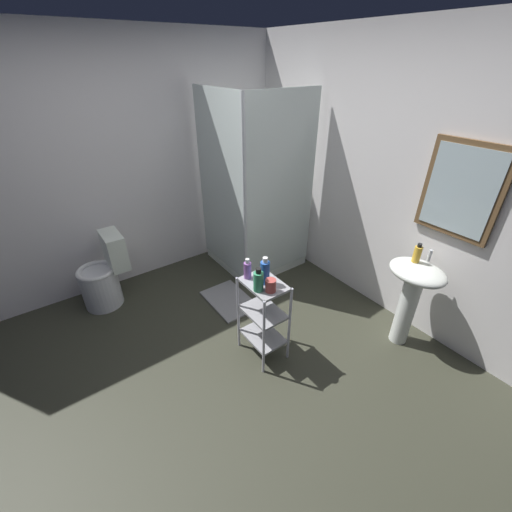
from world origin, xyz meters
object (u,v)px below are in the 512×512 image
(toilet, at_px, (104,277))
(hand_soap_bottle, at_px, (417,254))
(shampoo_bottle_blue, at_px, (265,272))
(bath_mat, at_px, (229,300))
(body_wash_bottle_green, at_px, (258,281))
(rinse_cup, at_px, (271,285))
(shower_stall, at_px, (254,231))
(storage_cart, at_px, (263,313))
(conditioner_bottle_purple, at_px, (248,270))
(pedestal_sink, at_px, (413,289))

(toilet, bearing_deg, hand_soap_bottle, 44.45)
(shampoo_bottle_blue, relative_size, bath_mat, 0.38)
(body_wash_bottle_green, bearing_deg, hand_soap_bottle, 67.02)
(hand_soap_bottle, bearing_deg, rinse_cup, -111.63)
(shower_stall, bearing_deg, storage_cart, -32.23)
(toilet, bearing_deg, shampoo_bottle_blue, 31.24)
(body_wash_bottle_green, bearing_deg, conditioner_bottle_purple, 171.46)
(hand_soap_bottle, relative_size, shampoo_bottle_blue, 0.73)
(storage_cart, distance_m, shampoo_bottle_blue, 0.40)
(storage_cart, bearing_deg, bath_mat, 170.47)
(pedestal_sink, xyz_separation_m, rinse_cup, (-0.50, -1.11, 0.21))
(pedestal_sink, height_order, storage_cart, pedestal_sink)
(shower_stall, xyz_separation_m, bath_mat, (0.44, -0.63, -0.45))
(toilet, relative_size, rinse_cup, 7.59)
(pedestal_sink, xyz_separation_m, toilet, (-2.11, -1.99, -0.26))
(toilet, relative_size, shampoo_bottle_blue, 3.34)
(shower_stall, height_order, bath_mat, shower_stall)
(shower_stall, xyz_separation_m, storage_cart, (1.21, -0.76, -0.03))
(shower_stall, distance_m, body_wash_bottle_green, 1.55)
(conditioner_bottle_purple, height_order, bath_mat, conditioner_bottle_purple)
(hand_soap_bottle, distance_m, body_wash_bottle_green, 1.31)
(body_wash_bottle_green, height_order, rinse_cup, body_wash_bottle_green)
(conditioner_bottle_purple, distance_m, shampoo_bottle_blue, 0.15)
(rinse_cup, bearing_deg, conditioner_bottle_purple, -170.50)
(conditioner_bottle_purple, xyz_separation_m, rinse_cup, (0.24, 0.04, -0.02))
(toilet, xyz_separation_m, rinse_cup, (1.61, 0.88, 0.48))
(conditioner_bottle_purple, relative_size, rinse_cup, 1.72)
(body_wash_bottle_green, distance_m, bath_mat, 1.17)
(storage_cart, relative_size, body_wash_bottle_green, 3.82)
(toilet, bearing_deg, rinse_cup, 28.77)
(pedestal_sink, relative_size, toilet, 1.07)
(shower_stall, bearing_deg, shampoo_bottle_blue, -31.92)
(toilet, distance_m, conditioner_bottle_purple, 1.68)
(hand_soap_bottle, height_order, shampoo_bottle_blue, hand_soap_bottle)
(rinse_cup, xyz_separation_m, bath_mat, (-0.88, 0.15, -0.78))
(shower_stall, xyz_separation_m, body_wash_bottle_green, (1.25, -0.85, 0.36))
(conditioner_bottle_purple, xyz_separation_m, body_wash_bottle_green, (0.18, -0.03, 0.01))
(shampoo_bottle_blue, distance_m, body_wash_bottle_green, 0.11)
(shampoo_bottle_blue, height_order, body_wash_bottle_green, shampoo_bottle_blue)
(shower_stall, height_order, storage_cart, shower_stall)
(storage_cart, height_order, bath_mat, storage_cart)
(shower_stall, height_order, hand_soap_bottle, shower_stall)
(storage_cart, height_order, shampoo_bottle_blue, shampoo_bottle_blue)
(pedestal_sink, bearing_deg, bath_mat, -145.07)
(shower_stall, bearing_deg, conditioner_bottle_purple, -37.39)
(hand_soap_bottle, distance_m, bath_mat, 1.87)
(body_wash_bottle_green, xyz_separation_m, bath_mat, (-0.82, 0.22, -0.82))
(conditioner_bottle_purple, bearing_deg, storage_cart, 23.78)
(conditioner_bottle_purple, distance_m, rinse_cup, 0.25)
(shower_stall, bearing_deg, body_wash_bottle_green, -34.04)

